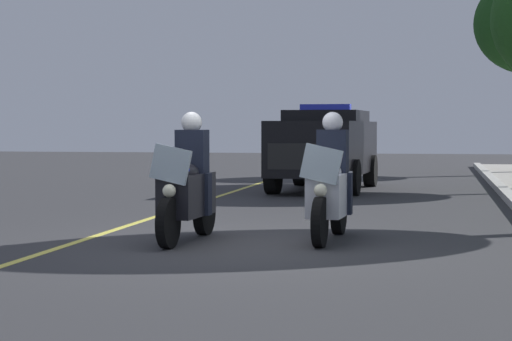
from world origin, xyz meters
name	(u,v)px	position (x,y,z in m)	size (l,w,h in m)	color
ground_plane	(238,245)	(0.00, 0.00, 0.00)	(80.00, 80.00, 0.00)	#333335
lane_stripe_center	(81,240)	(0.00, -2.14, 0.00)	(48.00, 0.12, 0.01)	#E0D14C
police_motorcycle_lead_left	(188,189)	(-0.21, -0.72, 0.70)	(2.14, 0.60, 1.72)	black
police_motorcycle_lead_right	(330,188)	(-0.67, 1.12, 0.70)	(2.14, 0.60, 1.72)	black
police_suv	(325,145)	(-10.34, -0.11, 1.07)	(5.00, 2.29, 2.05)	black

